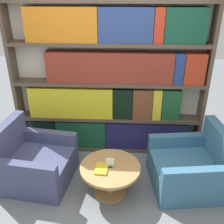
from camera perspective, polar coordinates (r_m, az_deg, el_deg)
name	(u,v)px	position (r m, az deg, el deg)	size (l,w,h in m)	color
ground_plane	(103,208)	(3.49, -2.02, -20.18)	(14.00, 14.00, 0.00)	slate
bookshelf	(111,84)	(3.97, -0.20, 6.12)	(2.90, 0.30, 2.33)	silver
armchair_left	(33,163)	(3.86, -16.74, -10.54)	(1.04, 1.00, 0.84)	#42476B
armchair_right	(191,168)	(3.77, 16.83, -11.57)	(1.03, 0.99, 0.84)	#386684
coffee_table	(110,174)	(3.47, -0.39, -13.34)	(0.77, 0.77, 0.43)	#AD7F4C
table_sign	(110,163)	(3.36, -0.40, -11.07)	(0.10, 0.06, 0.13)	black
stray_book	(101,169)	(3.34, -2.32, -12.23)	(0.17, 0.24, 0.02)	gold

